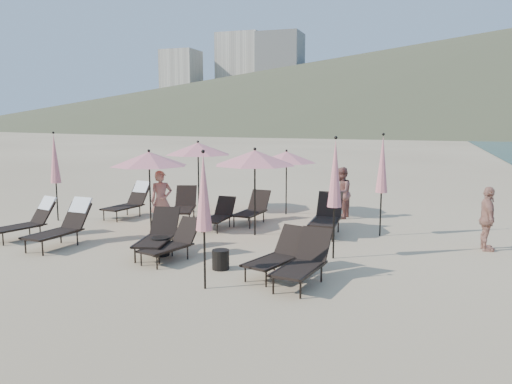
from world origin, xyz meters
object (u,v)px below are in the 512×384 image
(beachgoer_b, at_px, (341,193))
(lounger_10, at_px, (327,216))
(lounger_6, at_px, (130,201))
(beachgoer_a, at_px, (161,201))
(lounger_2, at_px, (158,234))
(umbrella_closed_1, at_px, (382,165))
(side_table_1, at_px, (221,260))
(lounger_1, at_px, (63,224))
(umbrella_open_0, at_px, (149,159))
(umbrella_closed_3, at_px, (335,174))
(umbrella_open_2, at_px, (198,149))
(umbrella_closed_0, at_px, (204,193))
(umbrella_closed_2, at_px, (55,159))
(lounger_4, at_px, (278,254))
(beachgoer_c, at_px, (487,219))
(lounger_5, at_px, (304,261))
(umbrella_open_3, at_px, (286,157))
(lounger_9, at_px, (253,209))
(lounger_7, at_px, (184,205))
(lounger_0, at_px, (29,219))
(lounger_8, at_px, (219,215))
(umbrella_open_1, at_px, (255,158))
(lounger_3, at_px, (172,242))
(side_table_0, at_px, (160,246))

(beachgoer_b, bearing_deg, lounger_10, 4.47)
(lounger_6, height_order, beachgoer_a, beachgoer_a)
(lounger_2, bearing_deg, umbrella_closed_1, 25.03)
(side_table_1, bearing_deg, lounger_1, 172.67)
(umbrella_open_0, distance_m, umbrella_closed_3, 5.41)
(umbrella_open_2, bearing_deg, umbrella_closed_0, -63.73)
(lounger_1, bearing_deg, umbrella_closed_2, 138.33)
(lounger_4, distance_m, beachgoer_c, 5.39)
(lounger_5, distance_m, umbrella_open_3, 7.23)
(lounger_9, height_order, umbrella_open_2, umbrella_open_2)
(lounger_2, bearing_deg, lounger_7, 96.70)
(lounger_9, distance_m, umbrella_open_3, 2.32)
(lounger_9, xyz_separation_m, umbrella_open_0, (-2.30, -2.00, 1.59))
(umbrella_closed_3, height_order, beachgoer_c, umbrella_closed_3)
(lounger_0, bearing_deg, umbrella_open_2, 79.24)
(lounger_8, bearing_deg, lounger_4, -52.62)
(lounger_5, distance_m, lounger_9, 5.74)
(beachgoer_b, bearing_deg, umbrella_open_2, -81.40)
(lounger_10, bearing_deg, lounger_2, -137.09)
(lounger_8, height_order, umbrella_open_0, umbrella_open_0)
(side_table_1, bearing_deg, lounger_8, 113.62)
(lounger_0, height_order, lounger_8, lounger_0)
(lounger_7, distance_m, beachgoer_c, 8.53)
(umbrella_closed_3, bearing_deg, lounger_7, 151.26)
(umbrella_open_1, relative_size, beachgoer_b, 1.46)
(lounger_3, distance_m, lounger_8, 3.40)
(lounger_3, bearing_deg, umbrella_closed_2, 168.58)
(lounger_0, height_order, lounger_4, lounger_0)
(lounger_10, xyz_separation_m, side_table_1, (-1.44, -3.97, -0.29))
(lounger_3, xyz_separation_m, lounger_9, (0.33, 4.38, 0.03))
(umbrella_closed_2, distance_m, side_table_1, 7.62)
(umbrella_closed_3, bearing_deg, umbrella_closed_0, -123.60)
(lounger_7, height_order, lounger_10, lounger_10)
(lounger_10, distance_m, umbrella_open_1, 2.52)
(lounger_9, distance_m, umbrella_closed_2, 6.21)
(lounger_5, xyz_separation_m, umbrella_closed_2, (-8.61, 3.43, 1.46))
(umbrella_open_3, bearing_deg, lounger_1, -124.90)
(lounger_7, xyz_separation_m, beachgoer_c, (8.47, -0.96, 0.30))
(umbrella_closed_3, relative_size, side_table_1, 6.63)
(lounger_3, height_order, umbrella_closed_3, umbrella_closed_3)
(umbrella_open_2, relative_size, beachgoer_c, 1.57)
(umbrella_open_3, relative_size, beachgoer_b, 1.32)
(umbrella_open_1, height_order, side_table_0, umbrella_open_1)
(lounger_9, distance_m, umbrella_closed_1, 4.09)
(lounger_4, xyz_separation_m, umbrella_closed_0, (-1.02, -1.22, 1.35))
(lounger_5, height_order, umbrella_open_1, umbrella_open_1)
(umbrella_closed_1, xyz_separation_m, beachgoer_c, (2.52, -0.73, -1.14))
(umbrella_open_1, height_order, umbrella_closed_2, umbrella_closed_2)
(umbrella_open_0, height_order, beachgoer_a, umbrella_open_0)
(umbrella_open_2, bearing_deg, umbrella_open_1, -42.87)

